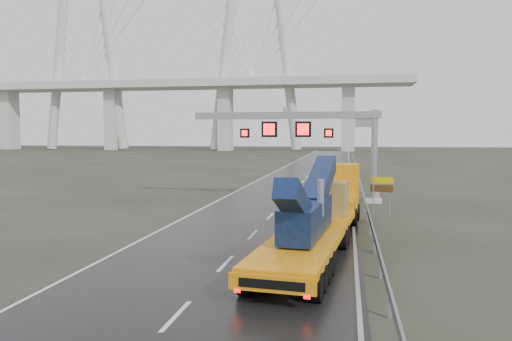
% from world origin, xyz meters
% --- Properties ---
extents(ground, '(400.00, 400.00, 0.00)m').
position_xyz_m(ground, '(0.00, 0.00, 0.00)').
color(ground, '#2A2D1F').
rests_on(ground, ground).
extents(road, '(11.00, 200.00, 0.02)m').
position_xyz_m(road, '(0.00, 40.00, 0.01)').
color(road, black).
rests_on(road, ground).
extents(guardrail, '(0.20, 140.00, 1.40)m').
position_xyz_m(guardrail, '(6.10, 30.00, 0.70)').
color(guardrail, gray).
rests_on(guardrail, ground).
extents(sign_gantry, '(14.90, 1.20, 7.42)m').
position_xyz_m(sign_gantry, '(2.10, 17.99, 5.61)').
color(sign_gantry, beige).
rests_on(sign_gantry, ground).
extents(cable_stayed_bridge, '(170.00, 14.00, 110.00)m').
position_xyz_m(cable_stayed_bridge, '(-55.00, 140.00, 50.01)').
color(cable_stayed_bridge, beige).
rests_on(cable_stayed_bridge, ground).
extents(heavy_haul_truck, '(4.35, 18.06, 4.21)m').
position_xyz_m(heavy_haul_truck, '(3.71, 3.45, 1.63)').
color(heavy_haul_truck, '#FFAB0E').
rests_on(heavy_haul_truck, ground).
extents(exit_sign_pair, '(1.44, 0.48, 2.55)m').
position_xyz_m(exit_sign_pair, '(7.10, 12.03, 1.78)').
color(exit_sign_pair, '#92959A').
rests_on(exit_sign_pair, ground).
extents(striped_barrier, '(0.68, 0.39, 1.13)m').
position_xyz_m(striped_barrier, '(7.06, 18.45, 0.56)').
color(striped_barrier, red).
rests_on(striped_barrier, ground).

